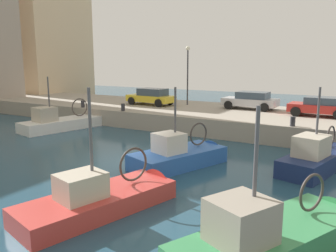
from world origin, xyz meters
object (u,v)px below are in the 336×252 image
object	(u,v)px
fishing_boat_navy	(319,165)
mooring_bollard_north	(83,104)
parked_car_yellow	(151,96)
fishing_boat_red	(109,204)
parked_car_red	(320,106)
fishing_boat_green	(279,243)
quay_streetlamp	(188,66)
mooring_bollard_mid	(123,107)
fishing_boat_blue	(184,162)
fishing_boat_white	(65,127)
mooring_bollard_south	(293,121)
parked_car_silver	(251,100)

from	to	relation	value
fishing_boat_navy	mooring_bollard_north	world-z (taller)	fishing_boat_navy
parked_car_yellow	fishing_boat_red	bearing A→B (deg)	-151.50
fishing_boat_red	parked_car_red	size ratio (longest dim) A/B	1.66
mooring_bollard_north	parked_car_red	bearing A→B (deg)	-74.45
fishing_boat_green	parked_car_yellow	xyz separation A→B (m)	(15.64, 14.15, 1.76)
fishing_boat_navy	parked_car_yellow	xyz separation A→B (m)	(7.59, 14.12, 1.75)
parked_car_red	quay_streetlamp	size ratio (longest dim) A/B	0.80
parked_car_red	mooring_bollard_mid	xyz separation A→B (m)	(-4.68, 12.82, -0.39)
fishing_boat_red	quay_streetlamp	size ratio (longest dim) A/B	1.32
fishing_boat_navy	fishing_boat_blue	xyz separation A→B (m)	(-2.67, 5.61, -0.03)
parked_car_red	parked_car_yellow	bearing A→B (deg)	92.43
fishing_boat_white	mooring_bollard_mid	size ratio (longest dim) A/B	12.31
fishing_boat_green	parked_car_yellow	size ratio (longest dim) A/B	1.59
mooring_bollard_south	parked_car_red	bearing A→B (deg)	-9.88
fishing_boat_red	mooring_bollard_north	world-z (taller)	fishing_boat_red
fishing_boat_green	mooring_bollard_south	size ratio (longest dim) A/B	12.13
parked_car_red	fishing_boat_blue	bearing A→B (deg)	157.37
fishing_boat_green	parked_car_red	distance (m)	16.33
parked_car_red	mooring_bollard_mid	distance (m)	13.65
fishing_boat_navy	mooring_bollard_south	size ratio (longest dim) A/B	11.18
mooring_bollard_mid	fishing_boat_green	bearing A→B (deg)	-129.55
fishing_boat_blue	quay_streetlamp	world-z (taller)	quay_streetlamp
fishing_boat_green	mooring_bollard_south	xyz separation A→B (m)	(11.52, 1.95, 1.33)
fishing_boat_white	mooring_bollard_mid	distance (m)	4.40
fishing_boat_blue	mooring_bollard_mid	bearing A→B (deg)	53.56
quay_streetlamp	mooring_bollard_mid	bearing A→B (deg)	156.85
quay_streetlamp	fishing_boat_red	bearing A→B (deg)	-160.94
fishing_boat_green	mooring_bollard_north	bearing A→B (deg)	57.31
mooring_bollard_south	fishing_boat_white	bearing A→B (deg)	99.83
fishing_boat_blue	parked_car_silver	xyz separation A→B (m)	(11.90, 0.51, 1.77)
fishing_boat_navy	parked_car_yellow	bearing A→B (deg)	61.72
parked_car_yellow	quay_streetlamp	bearing A→B (deg)	-59.80
mooring_bollard_mid	mooring_bollard_south	bearing A→B (deg)	-90.00
parked_car_yellow	mooring_bollard_south	world-z (taller)	parked_car_yellow
parked_car_yellow	mooring_bollard_north	size ratio (longest dim) A/B	7.64
parked_car_yellow	quay_streetlamp	distance (m)	3.96
mooring_bollard_mid	fishing_boat_blue	bearing A→B (deg)	-126.44
fishing_boat_blue	parked_car_yellow	size ratio (longest dim) A/B	1.36
mooring_bollard_north	parked_car_silver	bearing A→B (deg)	-63.94
fishing_boat_navy	parked_car_red	xyz separation A→B (m)	(8.15, 1.10, 1.72)
parked_car_red	mooring_bollard_north	bearing A→B (deg)	105.55
fishing_boat_white	fishing_boat_navy	bearing A→B (deg)	-92.75
fishing_boat_navy	parked_car_silver	xyz separation A→B (m)	(9.23, 6.12, 1.74)
mooring_bollard_mid	mooring_bollard_north	size ratio (longest dim) A/B	1.00
mooring_bollard_mid	fishing_boat_navy	bearing A→B (deg)	-103.99
fishing_boat_green	parked_car_red	xyz separation A→B (m)	(16.20, 1.13, 1.72)
fishing_boat_blue	quay_streetlamp	size ratio (longest dim) A/B	1.19
fishing_boat_blue	mooring_bollard_mid	distance (m)	10.42
parked_car_silver	quay_streetlamp	xyz separation A→B (m)	(-0.12, 5.38, 2.57)
fishing_boat_navy	mooring_bollard_north	distance (m)	18.30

